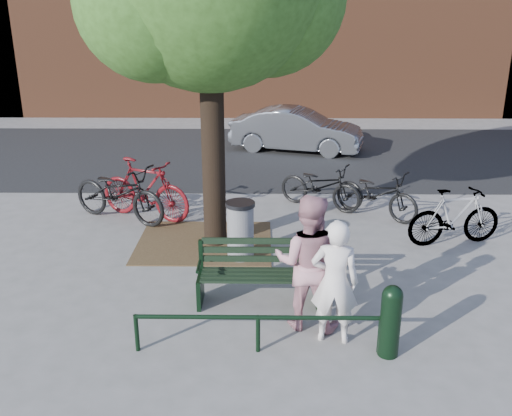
{
  "coord_description": "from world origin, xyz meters",
  "views": [
    {
      "loc": [
        0.05,
        -7.27,
        4.09
      ],
      "look_at": [
        -0.05,
        1.0,
        1.1
      ],
      "focal_mm": 40.0,
      "sensor_mm": 36.0,
      "label": 1
    }
  ],
  "objects_px": {
    "person_right": "(308,262)",
    "bollard": "(391,318)",
    "person_left": "(335,282)",
    "bicycle_c": "(320,186)",
    "park_bench": "(259,271)",
    "parked_car": "(296,130)",
    "litter_bin": "(240,230)"
  },
  "relations": [
    {
      "from": "bollard",
      "to": "person_left",
      "type": "bearing_deg",
      "value": 153.24
    },
    {
      "from": "bollard",
      "to": "parked_car",
      "type": "height_order",
      "value": "parked_car"
    },
    {
      "from": "person_right",
      "to": "bollard",
      "type": "relative_size",
      "value": 1.95
    },
    {
      "from": "bicycle_c",
      "to": "litter_bin",
      "type": "bearing_deg",
      "value": 179.55
    },
    {
      "from": "person_right",
      "to": "bollard",
      "type": "bearing_deg",
      "value": 156.12
    },
    {
      "from": "person_right",
      "to": "bollard",
      "type": "xyz_separation_m",
      "value": [
        0.96,
        -0.69,
        -0.42
      ]
    },
    {
      "from": "bollard",
      "to": "litter_bin",
      "type": "height_order",
      "value": "litter_bin"
    },
    {
      "from": "park_bench",
      "to": "bicycle_c",
      "type": "relative_size",
      "value": 0.95
    },
    {
      "from": "litter_bin",
      "to": "bicycle_c",
      "type": "distance_m",
      "value": 3.0
    },
    {
      "from": "park_bench",
      "to": "person_left",
      "type": "height_order",
      "value": "person_left"
    },
    {
      "from": "park_bench",
      "to": "litter_bin",
      "type": "relative_size",
      "value": 1.73
    },
    {
      "from": "park_bench",
      "to": "bollard",
      "type": "height_order",
      "value": "park_bench"
    },
    {
      "from": "park_bench",
      "to": "person_right",
      "type": "height_order",
      "value": "person_right"
    },
    {
      "from": "park_bench",
      "to": "litter_bin",
      "type": "bearing_deg",
      "value": 102.26
    },
    {
      "from": "park_bench",
      "to": "parked_car",
      "type": "relative_size",
      "value": 0.46
    },
    {
      "from": "park_bench",
      "to": "bicycle_c",
      "type": "distance_m",
      "value": 4.22
    },
    {
      "from": "person_left",
      "to": "litter_bin",
      "type": "bearing_deg",
      "value": -54.34
    },
    {
      "from": "park_bench",
      "to": "bollard",
      "type": "xyz_separation_m",
      "value": [
        1.6,
        -1.33,
        0.03
      ]
    },
    {
      "from": "person_left",
      "to": "bicycle_c",
      "type": "relative_size",
      "value": 0.9
    },
    {
      "from": "parked_car",
      "to": "litter_bin",
      "type": "bearing_deg",
      "value": -174.34
    },
    {
      "from": "person_right",
      "to": "bollard",
      "type": "height_order",
      "value": "person_right"
    },
    {
      "from": "bicycle_c",
      "to": "park_bench",
      "type": "bearing_deg",
      "value": -166.14
    },
    {
      "from": "litter_bin",
      "to": "person_left",
      "type": "bearing_deg",
      "value": -62.8
    },
    {
      "from": "person_left",
      "to": "litter_bin",
      "type": "distance_m",
      "value": 2.8
    },
    {
      "from": "bicycle_c",
      "to": "parked_car",
      "type": "bearing_deg",
      "value": 33.89
    },
    {
      "from": "person_left",
      "to": "bicycle_c",
      "type": "distance_m",
      "value": 5.05
    },
    {
      "from": "park_bench",
      "to": "person_right",
      "type": "relative_size",
      "value": 0.94
    },
    {
      "from": "park_bench",
      "to": "parked_car",
      "type": "xyz_separation_m",
      "value": [
        1.02,
        8.93,
        0.14
      ]
    },
    {
      "from": "person_right",
      "to": "parked_car",
      "type": "bearing_deg",
      "value": -80.47
    },
    {
      "from": "park_bench",
      "to": "bollard",
      "type": "distance_m",
      "value": 2.08
    },
    {
      "from": "person_left",
      "to": "person_right",
      "type": "relative_size",
      "value": 0.89
    },
    {
      "from": "park_bench",
      "to": "person_left",
      "type": "distance_m",
      "value": 1.42
    }
  ]
}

